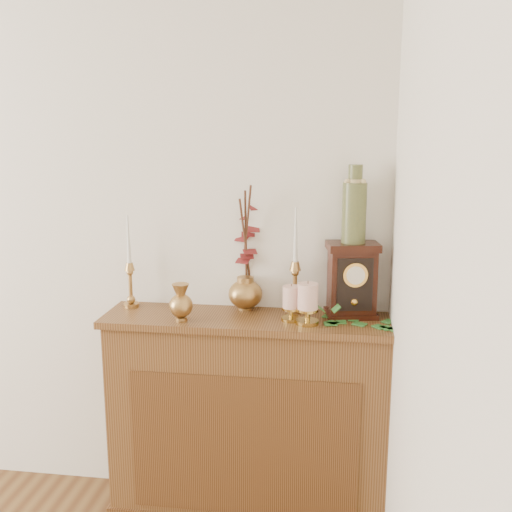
% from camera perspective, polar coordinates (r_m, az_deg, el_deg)
% --- Properties ---
extents(console_shelf, '(1.24, 0.34, 0.93)m').
position_cam_1_polar(console_shelf, '(2.75, -0.78, -15.61)').
color(console_shelf, brown).
rests_on(console_shelf, ground).
extents(candlestick_left, '(0.07, 0.07, 0.42)m').
position_cam_1_polar(candlestick_left, '(2.72, -11.90, -2.02)').
color(candlestick_left, '#B88849').
rests_on(candlestick_left, console_shelf).
extents(candlestick_center, '(0.08, 0.08, 0.46)m').
position_cam_1_polar(candlestick_center, '(2.59, 3.74, -2.15)').
color(candlestick_center, '#B88849').
rests_on(candlestick_center, console_shelf).
extents(bud_vase, '(0.10, 0.10, 0.16)m').
position_cam_1_polar(bud_vase, '(2.50, -7.16, -4.46)').
color(bud_vase, '#B88849').
rests_on(bud_vase, console_shelf).
extents(ginger_jar, '(0.23, 0.24, 0.56)m').
position_cam_1_polar(ginger_jar, '(2.64, -0.84, 0.34)').
color(ginger_jar, '#B88849').
rests_on(ginger_jar, console_shelf).
extents(pillar_candle_left, '(0.08, 0.08, 0.16)m').
position_cam_1_polar(pillar_candle_left, '(2.49, 3.38, -4.34)').
color(pillar_candle_left, '#B5913F').
rests_on(pillar_candle_left, console_shelf).
extents(pillar_candle_right, '(0.09, 0.09, 0.18)m').
position_cam_1_polar(pillar_candle_right, '(2.45, 4.95, -4.35)').
color(pillar_candle_right, '#B5913F').
rests_on(pillar_candle_right, console_shelf).
extents(ivy_garland, '(0.48, 0.21, 0.09)m').
position_cam_1_polar(ivy_garland, '(2.51, 10.40, -6.13)').
color(ivy_garland, '#2C6A28').
rests_on(ivy_garland, console_shelf).
extents(mantel_clock, '(0.24, 0.18, 0.32)m').
position_cam_1_polar(mantel_clock, '(2.56, 9.12, -2.32)').
color(mantel_clock, '#34110A').
rests_on(mantel_clock, console_shelf).
extents(ceramic_vase, '(0.10, 0.10, 0.32)m').
position_cam_1_polar(ceramic_vase, '(2.51, 9.34, 4.52)').
color(ceramic_vase, '#1A3528').
rests_on(ceramic_vase, mantel_clock).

